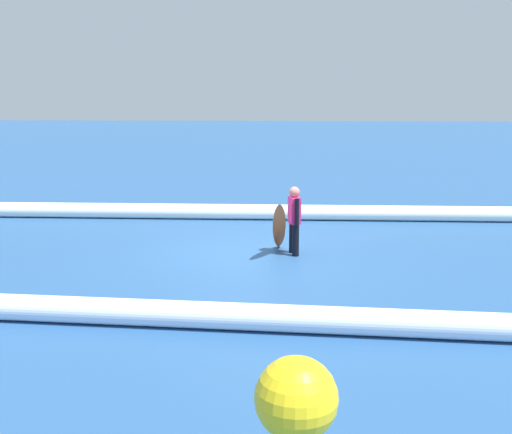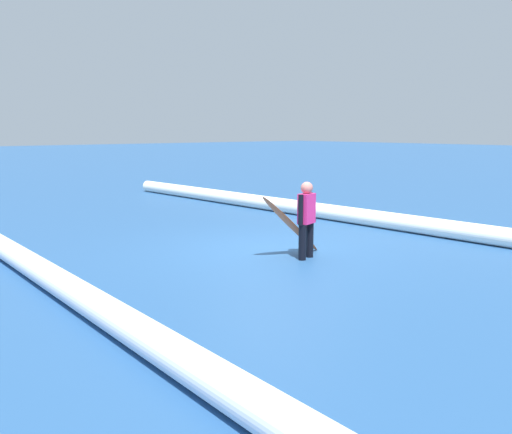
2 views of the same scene
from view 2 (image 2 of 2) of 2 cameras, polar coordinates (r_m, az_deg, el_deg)
The scene contains 5 objects.
ground_plane at distance 10.87m, azimuth 1.65°, elevation -3.38°, with size 149.05×149.05×0.00m, color #254F81.
surfer at distance 9.98m, azimuth 5.30°, elevation 0.10°, with size 0.28×0.55×1.42m.
surfboard at distance 10.17m, azimuth 3.71°, elevation -0.84°, with size 0.36×1.53×1.22m.
wave_crest_foreground at distance 13.37m, azimuth 13.91°, elevation -0.40°, with size 0.41×0.41×21.92m, color white.
wave_crest_midground at distance 9.02m, azimuth -21.41°, elevation -5.39°, with size 0.38×0.38×20.12m, color white.
Camera 2 is at (-7.89, 7.09, 2.36)m, focal length 38.23 mm.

